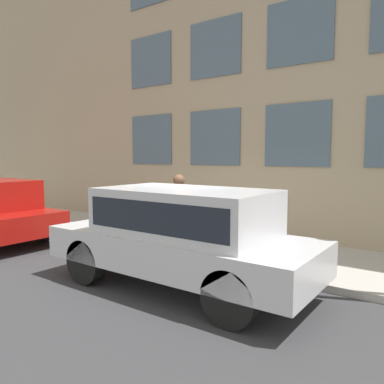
% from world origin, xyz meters
% --- Properties ---
extents(ground_plane, '(80.00, 80.00, 0.00)m').
position_xyz_m(ground_plane, '(0.00, 0.00, 0.00)').
color(ground_plane, '#38383A').
extents(sidewalk, '(2.89, 60.00, 0.13)m').
position_xyz_m(sidewalk, '(1.45, 0.00, 0.06)').
color(sidewalk, '#B2ADA3').
rests_on(sidewalk, ground_plane).
extents(building_facade, '(0.33, 40.00, 9.54)m').
position_xyz_m(building_facade, '(3.04, 0.00, 4.77)').
color(building_facade, tan).
rests_on(building_facade, ground_plane).
extents(fire_hydrant, '(0.31, 0.43, 0.74)m').
position_xyz_m(fire_hydrant, '(0.44, -0.16, 0.51)').
color(fire_hydrant, '#2D7260').
rests_on(fire_hydrant, sidewalk).
extents(person, '(0.41, 0.27, 1.70)m').
position_xyz_m(person, '(0.64, 0.73, 1.15)').
color(person, '#726651').
rests_on(person, sidewalk).
extents(parked_truck_silver_near, '(1.85, 4.70, 1.70)m').
position_xyz_m(parked_truck_silver_near, '(-1.22, -0.78, 0.99)').
color(parked_truck_silver_near, black).
rests_on(parked_truck_silver_near, ground_plane).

